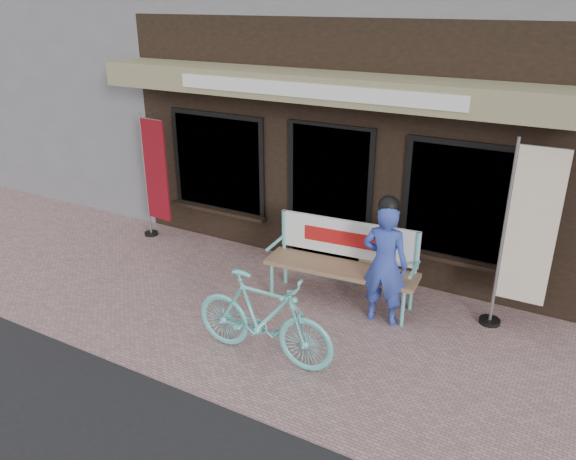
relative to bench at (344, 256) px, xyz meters
The scene contains 9 objects.
ground 1.44m from the bench, 119.83° to the right, with size 70.00×70.00×0.00m, color #A88280.
storefront 4.55m from the bench, 99.41° to the left, with size 7.00×6.77×6.00m.
neighbor_left_near 10.45m from the bench, 154.35° to the left, with size 10.00×7.00×6.40m, color slate.
bench is the anchor object (origin of this frame).
person 0.73m from the bench, 21.30° to the right, with size 0.60×0.41×1.69m.
bicycle 1.70m from the bench, 97.97° to the right, with size 0.49×1.75×1.05m, color #68CBC9.
nobori_red 3.67m from the bench, behind, with size 0.63×0.25×2.13m.
nobori_cream 2.25m from the bench, ahead, with size 0.70×0.27×2.41m.
menu_stand 0.74m from the bench, 78.27° to the left, with size 0.42×0.15×0.82m.
Camera 1 is at (3.30, -5.15, 3.85)m, focal length 35.00 mm.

